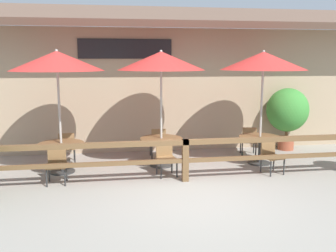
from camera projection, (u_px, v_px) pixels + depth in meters
ground_plane at (196, 198)px, 7.40m from camera, size 60.00×60.00×0.00m
building_facade at (165, 78)px, 11.02m from camera, size 14.28×1.49×4.23m
patio_railing at (185, 151)px, 8.30m from camera, size 10.40×0.14×0.95m
patio_umbrella_near at (57, 61)px, 8.62m from camera, size 2.17×2.17×2.93m
dining_table_near at (61, 149)px, 8.98m from camera, size 1.09×1.09×0.72m
chair_near_streetside at (57, 163)px, 8.22m from camera, size 0.43×0.43×0.83m
chair_near_wallside at (67, 146)px, 9.79m from camera, size 0.47×0.47×0.83m
patio_umbrella_middle at (161, 61)px, 9.20m from camera, size 2.17×2.17×2.93m
dining_table_middle at (161, 144)px, 9.57m from camera, size 1.09×1.09×0.72m
chair_middle_streetside at (166, 156)px, 8.79m from camera, size 0.48×0.48×0.83m
chair_middle_wallside at (158, 141)px, 10.39m from camera, size 0.42×0.42×0.83m
patio_umbrella_far at (263, 61)px, 9.40m from camera, size 2.17×2.17×2.93m
dining_table_far at (260, 142)px, 9.76m from camera, size 1.09×1.09×0.72m
chair_far_streetside at (271, 154)px, 8.96m from camera, size 0.51×0.51×0.83m
chair_far_wallside at (249, 140)px, 10.61m from camera, size 0.50×0.50×0.83m
potted_plant_broad_leaf at (287, 112)px, 11.20m from camera, size 1.26×1.14×1.87m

